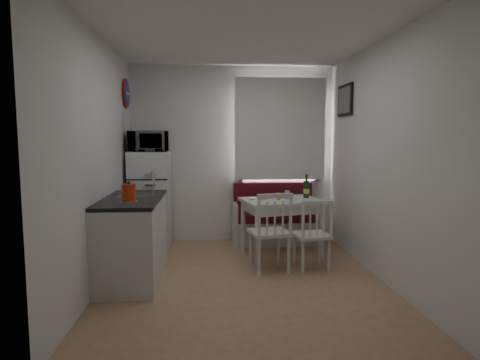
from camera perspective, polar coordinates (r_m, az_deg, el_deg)
The scene contains 22 objects.
floor at distance 4.53m, azimuth 0.43°, elevation -13.96°, with size 3.00×3.50×0.02m, color tan.
ceiling at distance 4.38m, azimuth 0.46°, elevation 19.92°, with size 3.00×3.50×0.02m, color white.
wall_back at distance 6.00m, azimuth -1.06°, elevation 3.66°, with size 3.00×0.02×2.60m, color white.
wall_front at distance 2.53m, azimuth 3.99°, elevation 0.41°, with size 3.00×0.02×2.60m, color white.
wall_left at distance 4.39m, azimuth -19.47°, elevation 2.45°, with size 0.02×3.50×2.60m, color white.
wall_right at distance 4.64m, azimuth 19.23°, elevation 2.63°, with size 0.02×3.50×2.60m, color white.
window at distance 6.06m, azimuth 5.63°, elevation 6.72°, with size 1.22×0.06×1.47m, color silver.
curtain at distance 5.99m, azimuth 5.75°, elevation 7.21°, with size 1.35×0.02×1.50m, color white.
kitchen_counter at distance 4.60m, azimuth -14.95°, elevation -7.92°, with size 0.62×1.32×1.16m.
wall_sign at distance 5.82m, azimuth -15.79°, elevation 11.74°, with size 0.40×0.40×0.03m, color navy.
picture_frame at distance 5.67m, azimuth 14.69°, elevation 10.91°, with size 0.04×0.52×0.42m, color black.
bench at distance 5.96m, azimuth 4.86°, elevation -6.16°, with size 1.23×0.47×0.88m.
dining_table at distance 5.28m, azimuth 5.95°, elevation -3.65°, with size 1.12×0.89×0.75m.
chair_left at distance 4.61m, azimuth 4.39°, elevation -6.19°, with size 0.50×0.49×0.50m.
chair_right at distance 4.73m, azimuth 10.40°, elevation -6.62°, with size 0.44×0.42×0.45m.
fridge at distance 5.76m, azimuth -12.63°, elevation -2.80°, with size 0.54×0.54×1.36m, color white.
microwave at distance 5.64m, azimuth -12.89°, elevation 5.39°, with size 0.51×0.35×0.28m, color white.
kettle at distance 4.07m, azimuth -15.54°, elevation -1.80°, with size 0.16×0.16×0.22m, color red.
wine_bottle at distance 5.41m, azimuth 9.42°, elevation -0.85°, with size 0.08×0.08×0.32m, color #133C1D, non-canonical shape.
drinking_glass_orange at distance 5.20m, azimuth 5.52°, elevation -2.34°, with size 0.05×0.05×0.09m, color gold.
drinking_glass_blue at distance 5.32m, azimuth 6.71°, elevation -2.06°, with size 0.07×0.07×0.11m, color #83C4E0.
plate at distance 5.23m, azimuth 2.69°, elevation -2.67°, with size 0.23×0.23×0.02m, color white.
Camera 1 is at (-0.38, -4.24, 1.55)m, focal length 30.00 mm.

